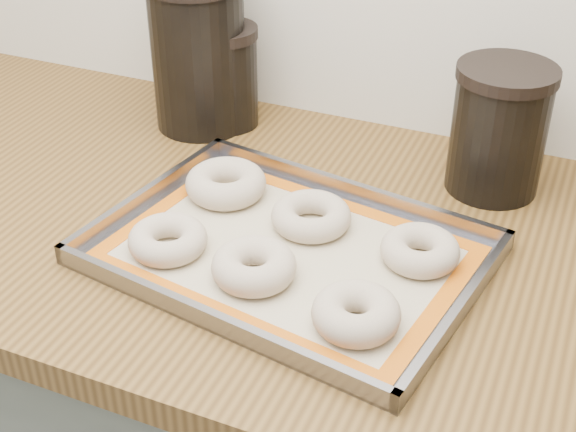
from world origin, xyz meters
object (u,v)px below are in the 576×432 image
at_px(bagel_front_right, 356,313).
at_px(bagel_back_right, 420,250).
at_px(baking_tray, 288,252).
at_px(canister_left, 198,52).
at_px(bagel_front_left, 168,240).
at_px(bagel_back_mid, 311,216).
at_px(canister_mid, 226,76).
at_px(canister_right, 499,129).
at_px(bagel_back_left, 226,183).
at_px(bagel_front_mid, 254,266).

relative_size(bagel_front_right, bagel_back_right, 1.02).
xyz_separation_m(baking_tray, canister_left, (-0.27, 0.28, 0.12)).
distance_m(bagel_front_left, bagel_front_right, 0.26).
xyz_separation_m(bagel_back_mid, canister_mid, (-0.24, 0.23, 0.06)).
xyz_separation_m(bagel_back_mid, canister_left, (-0.27, 0.22, 0.10)).
distance_m(bagel_front_left, canister_right, 0.47).
xyz_separation_m(baking_tray, bagel_back_left, (-0.13, 0.09, 0.02)).
distance_m(bagel_front_mid, bagel_back_right, 0.20).
distance_m(bagel_front_mid, bagel_front_right, 0.14).
distance_m(bagel_front_mid, canister_left, 0.44).
bearing_deg(bagel_back_mid, bagel_front_mid, -99.41).
bearing_deg(baking_tray, bagel_back_mid, 86.24).
relative_size(bagel_front_mid, bagel_back_left, 0.91).
height_order(bagel_front_mid, bagel_back_left, same).
relative_size(bagel_back_right, canister_right, 0.53).
bearing_deg(bagel_front_left, canister_right, 43.32).
relative_size(baking_tray, bagel_front_right, 5.18).
bearing_deg(canister_mid, bagel_back_right, -33.03).
height_order(bagel_front_mid, canister_mid, canister_mid).
relative_size(bagel_back_left, bagel_back_mid, 1.07).
relative_size(baking_tray, bagel_front_mid, 5.03).
distance_m(bagel_back_mid, canister_left, 0.36).
relative_size(bagel_back_mid, canister_right, 0.57).
bearing_deg(canister_right, bagel_back_left, -152.32).
xyz_separation_m(baking_tray, bagel_front_left, (-0.14, -0.05, 0.01)).
bearing_deg(bagel_back_right, bagel_front_left, -161.22).
xyz_separation_m(bagel_front_mid, bagel_back_mid, (0.02, 0.13, -0.00)).
xyz_separation_m(canister_mid, canister_right, (0.43, -0.03, 0.01)).
relative_size(bagel_back_mid, canister_mid, 0.64).
xyz_separation_m(bagel_back_left, canister_right, (0.33, 0.17, 0.07)).
bearing_deg(canister_left, canister_right, -2.08).
bearing_deg(canister_left, bagel_front_left, -68.57).
distance_m(baking_tray, canister_left, 0.41).
distance_m(baking_tray, canister_mid, 0.39).
height_order(bagel_back_left, canister_right, canister_right).
bearing_deg(bagel_front_left, bagel_back_mid, 39.50).
height_order(baking_tray, canister_mid, canister_mid).
bearing_deg(bagel_front_mid, bagel_front_left, 175.34).
xyz_separation_m(bagel_front_mid, bagel_back_right, (0.17, 0.11, -0.00)).
distance_m(bagel_front_left, canister_left, 0.37).
xyz_separation_m(bagel_front_left, bagel_back_left, (0.01, 0.14, 0.00)).
xyz_separation_m(bagel_front_right, canister_right, (0.08, 0.36, 0.07)).
relative_size(bagel_front_mid, bagel_front_right, 1.03).
xyz_separation_m(bagel_front_right, bagel_back_mid, (-0.12, 0.16, -0.00)).
bearing_deg(bagel_back_left, bagel_front_right, -36.65).
relative_size(bagel_front_mid, bagel_back_mid, 0.98).
bearing_deg(canister_left, baking_tray, -46.21).
bearing_deg(bagel_back_mid, bagel_front_left, -140.50).
distance_m(bagel_front_left, bagel_front_mid, 0.12).
xyz_separation_m(canister_left, canister_mid, (0.04, 0.02, -0.04)).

